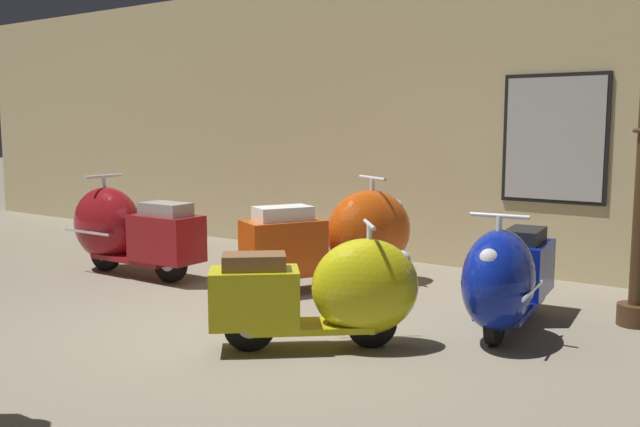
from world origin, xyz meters
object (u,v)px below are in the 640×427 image
(scooter_3, at_px, (507,278))
(scooter_1, at_px, (344,237))
(scooter_0, at_px, (124,230))
(scooter_2, at_px, (332,292))

(scooter_3, bearing_deg, scooter_1, -114.60)
(scooter_0, height_order, scooter_3, scooter_0)
(scooter_1, xyz_separation_m, scooter_2, (1.03, -1.75, -0.08))
(scooter_1, height_order, scooter_2, scooter_1)
(scooter_2, bearing_deg, scooter_0, 125.79)
(scooter_0, height_order, scooter_2, scooter_0)
(scooter_0, xyz_separation_m, scooter_2, (3.36, -0.84, -0.07))
(scooter_1, relative_size, scooter_2, 1.28)
(scooter_0, height_order, scooter_1, scooter_1)
(scooter_2, bearing_deg, scooter_3, 9.32)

